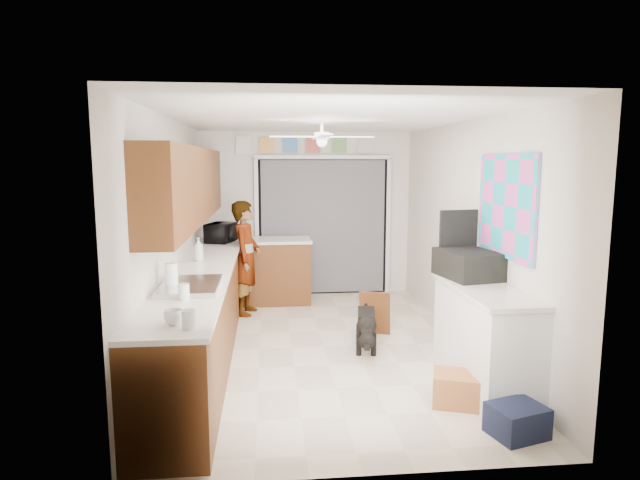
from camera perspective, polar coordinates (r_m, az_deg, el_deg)
name	(u,v)px	position (r m, az deg, el deg)	size (l,w,h in m)	color
floor	(323,347)	(6.10, 0.37, -11.31)	(5.00, 5.00, 0.00)	beige
ceiling	(324,119)	(5.76, 0.40, 12.82)	(5.00, 5.00, 0.00)	white
wall_back	(307,214)	(8.27, -1.42, 2.79)	(3.20, 3.20, 0.00)	beige
wall_front	(365,291)	(3.36, 4.86, -5.46)	(3.20, 3.20, 0.00)	beige
wall_left	(173,238)	(5.85, -15.39, 0.18)	(5.00, 5.00, 0.00)	beige
wall_right	(466,234)	(6.17, 15.33, 0.59)	(5.00, 5.00, 0.00)	beige
left_base_cabinets	(204,311)	(5.97, -12.23, -7.40)	(0.60, 4.80, 0.90)	brown
left_countertop	(204,268)	(5.86, -12.28, -2.97)	(0.62, 4.80, 0.04)	white
upper_cabinets	(189,185)	(5.97, -13.75, 5.70)	(0.32, 4.00, 0.80)	brown
sink_basin	(191,287)	(4.88, -13.63, -4.86)	(0.50, 0.76, 0.06)	silver
faucet	(168,277)	(4.90, -15.87, -3.77)	(0.03, 0.03, 0.22)	silver
peninsula_base	(275,272)	(7.88, -4.77, -3.41)	(1.00, 0.60, 0.90)	brown
peninsula_top	(275,240)	(7.79, -4.81, -0.03)	(1.04, 0.64, 0.04)	white
back_opening_recess	(323,227)	(8.28, 0.32, 1.41)	(2.00, 0.06, 2.10)	black
curtain_panel	(323,227)	(8.25, 0.35, 1.37)	(1.90, 0.03, 2.05)	slate
door_trim_left	(257,228)	(8.21, -6.75, 1.29)	(0.06, 0.04, 2.10)	white
door_trim_right	(388,226)	(8.42, 7.26, 1.45)	(0.06, 0.04, 2.10)	white
door_trim_head	(323,157)	(8.19, 0.35, 8.83)	(2.10, 0.04, 0.06)	white
header_frame_0	(267,145)	(8.18, -5.69, 10.05)	(0.22, 0.02, 0.22)	gold
header_frame_1	(290,145)	(8.19, -3.21, 10.08)	(0.22, 0.02, 0.22)	#4C86CB
header_frame_2	(313,145)	(8.21, -0.73, 10.08)	(0.22, 0.02, 0.22)	#D0524E
header_frame_3	(339,145)	(8.26, 2.08, 10.07)	(0.22, 0.02, 0.22)	#6AA15C
header_frame_4	(365,145)	(8.32, 4.85, 10.03)	(0.22, 0.02, 0.22)	beige
route66_sign	(243,145)	(8.19, -8.18, 10.01)	(0.22, 0.02, 0.26)	silver
right_counter_base	(485,339)	(5.17, 17.15, -10.08)	(0.50, 1.40, 0.90)	white
right_counter_top	(486,289)	(5.04, 17.27, -5.01)	(0.54, 1.44, 0.04)	white
abstract_painting	(506,206)	(5.21, 19.20, 3.47)	(0.03, 1.15, 0.95)	#E052B4
ceiling_fan	(322,137)	(5.95, 0.19, 10.94)	(1.14, 1.14, 0.24)	white
microwave	(221,233)	(7.56, -10.51, 0.77)	(0.48, 0.33, 0.27)	black
soap_bottle	(199,249)	(6.16, -12.81, -0.97)	(0.11, 0.11, 0.27)	silver
cup	(174,317)	(3.84, -15.34, -7.95)	(0.13, 0.13, 0.11)	white
jar_a	(189,320)	(3.72, -13.83, -8.24)	(0.09, 0.09, 0.13)	silver
jar_b	(184,292)	(4.49, -14.31, -5.36)	(0.09, 0.09, 0.13)	silver
paper_towel_roll	(171,276)	(4.86, -15.56, -3.76)	(0.11, 0.11, 0.23)	white
suitcase	(468,264)	(5.36, 15.51, -2.49)	(0.46, 0.61, 0.26)	black
suitcase_rim	(468,275)	(5.38, 15.46, -3.64)	(0.44, 0.58, 0.02)	yellow
suitcase_lid	(458,234)	(5.59, 14.55, 0.58)	(0.42, 0.03, 0.50)	black
cardboard_box	(459,389)	(4.86, 14.63, -15.14)	(0.43, 0.33, 0.27)	#A05832
navy_crate	(517,421)	(4.50, 20.28, -17.61)	(0.39, 0.32, 0.24)	#141B33
cabinet_door_panel	(375,313)	(6.44, 5.86, -7.75)	(0.36, 0.03, 0.54)	brown
man	(246,258)	(7.25, -7.90, -1.91)	(0.56, 0.37, 1.54)	white
dog	(366,328)	(5.93, 4.94, -9.38)	(0.27, 0.63, 0.49)	black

